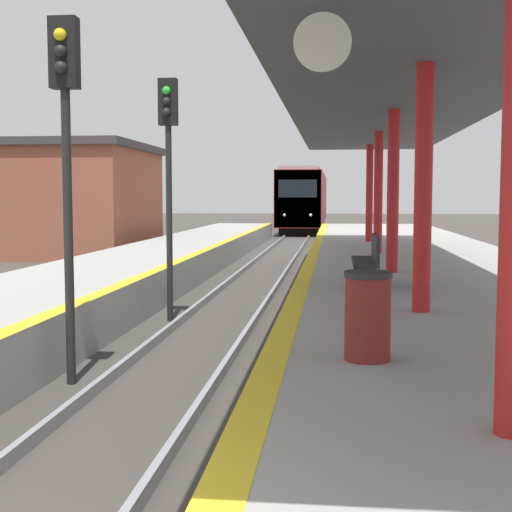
% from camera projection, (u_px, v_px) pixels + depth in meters
% --- Properties ---
extents(train, '(2.88, 22.48, 4.33)m').
position_uv_depth(train, '(305.00, 200.00, 53.83)').
color(train, black).
rests_on(train, ground).
extents(signal_near, '(0.36, 0.31, 4.76)m').
position_uv_depth(signal_near, '(66.00, 132.00, 9.16)').
color(signal_near, black).
rests_on(signal_near, ground).
extents(signal_mid, '(0.36, 0.31, 4.76)m').
position_uv_depth(signal_mid, '(168.00, 154.00, 13.90)').
color(signal_mid, black).
rests_on(signal_mid, ground).
extents(station_canopy, '(4.50, 26.15, 3.64)m').
position_uv_depth(station_canopy, '(394.00, 108.00, 14.92)').
color(station_canopy, red).
rests_on(station_canopy, platform_right).
extents(trash_bin, '(0.48, 0.48, 0.88)m').
position_uv_depth(trash_bin, '(368.00, 316.00, 7.03)').
color(trash_bin, maroon).
rests_on(trash_bin, platform_right).
extents(bench, '(0.44, 1.64, 0.92)m').
position_uv_depth(bench, '(368.00, 259.00, 12.87)').
color(bench, '#28282D').
rests_on(bench, platform_right).
extents(station_building, '(8.92, 7.86, 4.67)m').
position_uv_depth(station_building, '(43.00, 199.00, 30.22)').
color(station_building, brown).
rests_on(station_building, ground).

